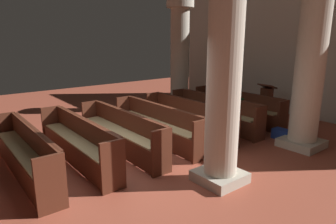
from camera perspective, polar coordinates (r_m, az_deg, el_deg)
The scene contains 15 objects.
ground_plane at distance 6.32m, azimuth -6.27°, elevation -9.02°, with size 19.20×19.20×0.00m, color #9E4733.
back_wall at distance 10.38m, azimuth 23.74°, elevation 11.71°, with size 10.00×0.16×4.50m, color beige.
pew_row_0 at distance 9.18m, azimuth 12.87°, elevation 1.16°, with size 3.07×0.47×0.87m.
pew_row_1 at distance 8.45m, azimuth 8.67°, elevation 0.26°, with size 3.07×0.46×0.87m.
pew_row_2 at distance 7.78m, azimuth 3.71°, elevation -0.81°, with size 3.07×0.46×0.87m.
pew_row_3 at distance 7.18m, azimuth -2.13°, elevation -2.05°, with size 3.07×0.47×0.87m.
pew_row_4 at distance 6.68m, azimuth -8.95°, elevation -3.47°, with size 3.07×0.46×0.87m.
pew_row_5 at distance 6.29m, azimuth -16.77°, elevation -5.04°, with size 3.07×0.46×0.87m.
pew_row_6 at distance 6.03m, azimuth -25.49°, elevation -6.66°, with size 3.07×0.47×0.87m.
pillar_aisle_side at distance 7.25m, azimuth 25.30°, elevation 8.35°, with size 0.90×0.90×3.68m.
pillar_far_side at distance 10.36m, azimuth 2.24°, elevation 10.98°, with size 0.90×0.90×3.68m.
pillar_aisle_rear at distance 4.96m, azimuth 10.58°, elevation 7.41°, with size 0.82×0.82×3.68m.
lectern at distance 9.73m, azimuth 18.00°, elevation 1.43°, with size 0.48×0.45×1.08m.
hymn_book at distance 8.07m, azimuth 13.33°, elevation 2.41°, with size 0.16×0.20×0.04m, color #194723.
kneeler_box_blue at distance 7.98m, azimuth 20.64°, elevation -3.93°, with size 0.42×0.27×0.25m, color navy.
Camera 1 is at (4.95, -3.04, 2.47)m, focal length 32.28 mm.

